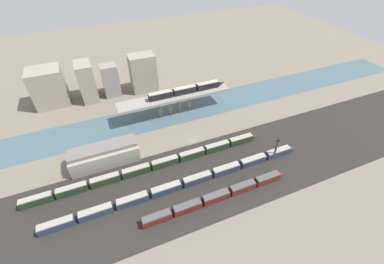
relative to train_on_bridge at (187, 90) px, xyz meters
name	(u,v)px	position (x,y,z in m)	size (l,w,h in m)	color
ground_plane	(193,140)	(-7.55, -25.64, -12.69)	(400.00, 400.00, 0.00)	#756B5B
railbed_yard	(214,174)	(-7.55, -49.64, -12.69)	(280.00, 42.00, 0.01)	#282623
river_water	(175,112)	(-7.55, 0.00, -12.69)	(320.00, 22.67, 0.01)	#47606B
bridge	(174,98)	(-7.55, 0.00, -3.67)	(61.94, 9.84, 10.83)	gray
train_on_bridge	(187,90)	(0.00, 0.00, 0.00)	(44.66, 2.95, 3.81)	black
train_yard_near	(219,196)	(-11.39, -61.56, -11.00)	(62.23, 3.02, 3.45)	#5B1E19
train_yard_mid	(186,183)	(-21.11, -50.62, -10.97)	(110.98, 2.93, 3.50)	#2D384C
train_yard_far	(154,166)	(-30.51, -36.76, -10.82)	(106.00, 2.74, 3.81)	#23381E
warehouse_building	(104,155)	(-49.21, -24.23, -8.35)	(29.41, 10.79, 9.14)	#9E998E
signal_tower	(276,149)	(21.31, -51.81, -6.86)	(1.00, 0.85, 11.70)	#4C4C51
city_block_far_left	(49,87)	(-70.28, 35.79, -1.86)	(17.75, 14.69, 21.67)	gray
city_block_left	(87,82)	(-49.61, 32.74, -1.28)	(8.84, 14.10, 22.83)	gray
city_block_center	(111,80)	(-36.39, 32.53, -3.00)	(9.38, 8.50, 19.38)	gray
city_block_right	(143,73)	(-16.71, 31.01, -1.23)	(15.33, 10.17, 22.92)	gray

